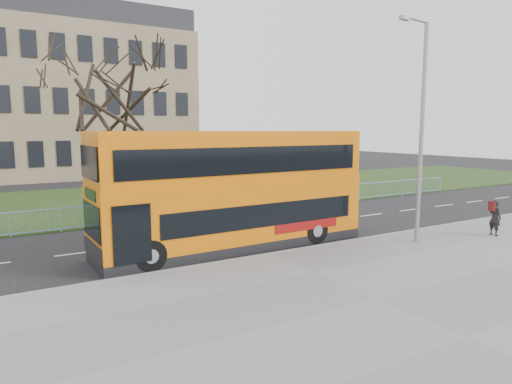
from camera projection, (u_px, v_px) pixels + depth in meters
ground at (250, 247)px, 17.89m from camera, size 120.00×120.00×0.00m
pavement at (377, 301)px, 12.13m from camera, size 80.00×10.50×0.12m
kerb at (271, 255)px, 16.56m from camera, size 80.00×0.20×0.14m
grass_verge at (142, 199)px, 30.06m from camera, size 80.00×15.40×0.08m
guard_railing at (186, 208)px, 23.43m from camera, size 40.00×0.12×1.10m
bare_tree at (107, 115)px, 24.15m from camera, size 7.37×7.37×10.53m
civic_building at (25, 104)px, 44.20m from camera, size 30.00×15.00×14.00m
yellow_bus at (235, 187)px, 17.46m from camera, size 10.70×2.79×4.46m
pedestrian at (495, 218)px, 19.26m from camera, size 0.43×0.60×1.52m
street_lamp at (420, 124)px, 17.64m from camera, size 1.80×0.43×8.51m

